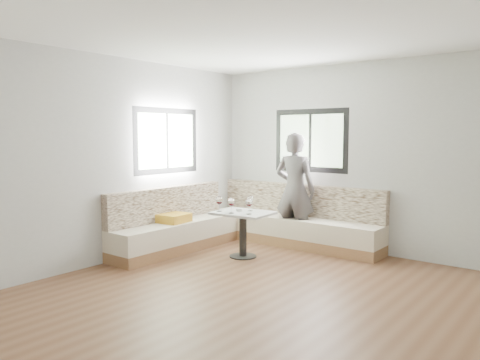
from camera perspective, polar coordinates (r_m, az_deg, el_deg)
name	(u,v)px	position (r m, az deg, el deg)	size (l,w,h in m)	color
room	(265,166)	(5.03, 3.12, 1.75)	(5.01, 5.01, 2.81)	brown
banquette	(242,226)	(7.30, 0.30, -5.61)	(2.90, 2.80, 0.95)	#966843
table	(243,223)	(6.68, 0.36, -5.29)	(0.85, 0.69, 0.65)	black
person	(295,190)	(7.30, 6.71, -1.22)	(0.65, 0.43, 1.78)	#504B4B
olive_ramekin	(239,210)	(6.71, -0.12, -3.66)	(0.09, 0.09, 0.04)	white
wine_glass_a	(219,201)	(6.66, -2.55, -2.55)	(0.10, 0.10, 0.22)	white
wine_glass_b	(231,202)	(6.49, -1.08, -2.76)	(0.10, 0.10, 0.22)	white
wine_glass_c	(249,203)	(6.43, 1.12, -2.84)	(0.10, 0.10, 0.22)	white
wine_glass_d	(250,200)	(6.72, 1.25, -2.47)	(0.10, 0.10, 0.22)	white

